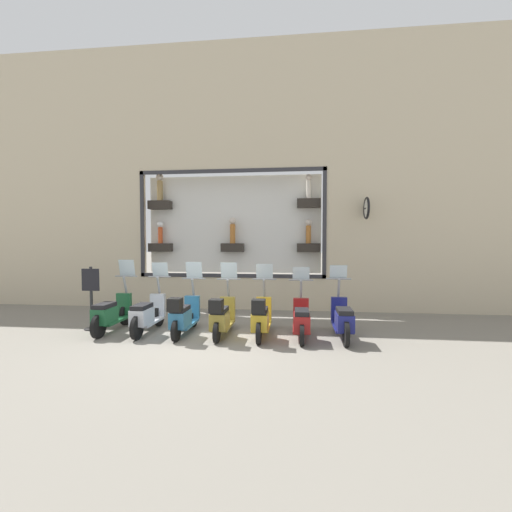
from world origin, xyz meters
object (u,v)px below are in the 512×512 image
scooter_olive_3 (222,317)px  scooter_silver_5 (147,315)px  scooter_green_6 (111,314)px  shop_sign_post (91,296)px  scooter_teal_4 (183,315)px  scooter_navy_0 (343,320)px  scooter_yellow_2 (261,317)px  scooter_red_1 (301,320)px

scooter_olive_3 → scooter_silver_5: size_ratio=0.99×
scooter_green_6 → shop_sign_post: (0.19, 0.62, 0.39)m
scooter_teal_4 → scooter_navy_0: bearing=-88.9°
scooter_navy_0 → scooter_yellow_2: scooter_yellow_2 is taller
scooter_olive_3 → scooter_green_6: size_ratio=0.99×
scooter_yellow_2 → scooter_silver_5: bearing=88.6°
scooter_yellow_2 → shop_sign_post: size_ratio=1.15×
scooter_navy_0 → scooter_yellow_2: 1.82m
scooter_silver_5 → scooter_navy_0: bearing=-90.0°
scooter_navy_0 → shop_sign_post: size_ratio=1.15×
scooter_yellow_2 → scooter_olive_3: bearing=90.2°
scooter_yellow_2 → scooter_silver_5: 2.73m
scooter_silver_5 → scooter_olive_3: bearing=-92.2°
scooter_red_1 → scooter_silver_5: (0.01, 3.65, 0.03)m
scooter_teal_4 → scooter_olive_3: bearing=-90.2°
scooter_silver_5 → shop_sign_post: scooter_silver_5 is taller
scooter_teal_4 → scooter_silver_5: bearing=85.7°
scooter_olive_3 → scooter_red_1: bearing=-88.1°
scooter_navy_0 → scooter_red_1: 0.91m
scooter_yellow_2 → scooter_teal_4: 1.82m
scooter_yellow_2 → scooter_silver_5: (0.07, 2.73, -0.02)m
scooter_olive_3 → scooter_green_6: 2.73m
scooter_navy_0 → scooter_olive_3: (-0.07, 2.73, 0.02)m
scooter_navy_0 → shop_sign_post: scooter_navy_0 is taller
scooter_red_1 → scooter_green_6: (0.01, 4.56, 0.04)m
scooter_green_6 → scooter_olive_3: bearing=-91.5°
scooter_yellow_2 → shop_sign_post: scooter_yellow_2 is taller
scooter_navy_0 → scooter_silver_5: scooter_silver_5 is taller
scooter_navy_0 → shop_sign_post: bearing=88.2°
scooter_silver_5 → scooter_green_6: 0.91m
scooter_red_1 → scooter_yellow_2: scooter_yellow_2 is taller
scooter_yellow_2 → scooter_teal_4: bearing=90.0°
scooter_red_1 → scooter_yellow_2: bearing=93.7°
scooter_yellow_2 → shop_sign_post: bearing=86.5°
scooter_navy_0 → shop_sign_post: 6.11m
scooter_teal_4 → shop_sign_post: scooter_teal_4 is taller
scooter_silver_5 → scooter_green_6: size_ratio=1.00×
scooter_navy_0 → scooter_silver_5: size_ratio=1.00×
scooter_navy_0 → scooter_olive_3: size_ratio=1.01×
scooter_teal_4 → shop_sign_post: bearing=84.0°
scooter_olive_3 → scooter_silver_5: (0.07, 1.82, -0.02)m
scooter_olive_3 → scooter_silver_5: bearing=87.8°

